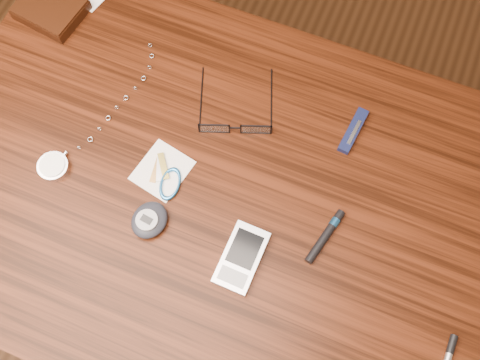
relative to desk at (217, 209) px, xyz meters
The scene contains 10 objects.
ground 0.65m from the desk, ahead, with size 3.80×3.80×0.00m, color #472814.
desk is the anchor object (origin of this frame).
wallet_and_card 0.48m from the desk, 153.29° to the left, with size 0.14×0.16×0.03m.
eyeglasses 0.16m from the desk, 95.04° to the left, with size 0.16×0.16×0.03m.
pocket_watch 0.29m from the desk, 167.55° to the right, with size 0.09×0.31×0.02m.
pda_phone 0.17m from the desk, 46.35° to the right, with size 0.06×0.11×0.02m.
pedometer 0.16m from the desk, 129.22° to the right, with size 0.06×0.07×0.03m.
notepad_keys 0.13m from the desk, behind, with size 0.10×0.10×0.01m.
pocket_knife 0.28m from the desk, 46.31° to the left, with size 0.03×0.09×0.01m.
black_blue_pen 0.22m from the desk, ahead, with size 0.04×0.10×0.01m.
Camera 1 is at (0.15, -0.26, 1.58)m, focal length 40.00 mm.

